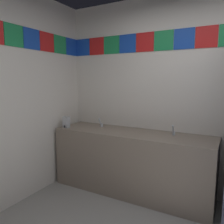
{
  "coord_description": "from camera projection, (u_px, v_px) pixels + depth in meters",
  "views": [
    {
      "loc": [
        0.21,
        -1.27,
        1.51
      ],
      "look_at": [
        -1.09,
        1.09,
        1.13
      ],
      "focal_mm": 35.84,
      "sensor_mm": 36.0,
      "label": 1
    }
  ],
  "objects": [
    {
      "name": "soap_dispenser",
      "position": [
        66.0,
        122.0,
        3.26
      ],
      "size": [
        0.09,
        0.09,
        0.16
      ],
      "color": "#B7BABF",
      "rests_on": "vanity_counter"
    },
    {
      "name": "faucet_right",
      "position": [
        173.0,
        131.0,
        2.79
      ],
      "size": [
        0.04,
        0.1,
        0.14
      ],
      "color": "silver",
      "rests_on": "vanity_counter"
    },
    {
      "name": "wall_back",
      "position": [
        215.0,
        97.0,
        2.74
      ],
      "size": [
        4.14,
        0.09,
        2.61
      ],
      "color": "silver",
      "rests_on": "ground_plane"
    },
    {
      "name": "faucet_left",
      "position": [
        101.0,
        123.0,
        3.29
      ],
      "size": [
        0.04,
        0.1,
        0.14
      ],
      "color": "silver",
      "rests_on": "vanity_counter"
    },
    {
      "name": "vanity_counter",
      "position": [
        131.0,
        161.0,
        3.03
      ],
      "size": [
        2.12,
        0.6,
        0.83
      ],
      "color": "gray",
      "rests_on": "ground_plane"
    }
  ]
}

